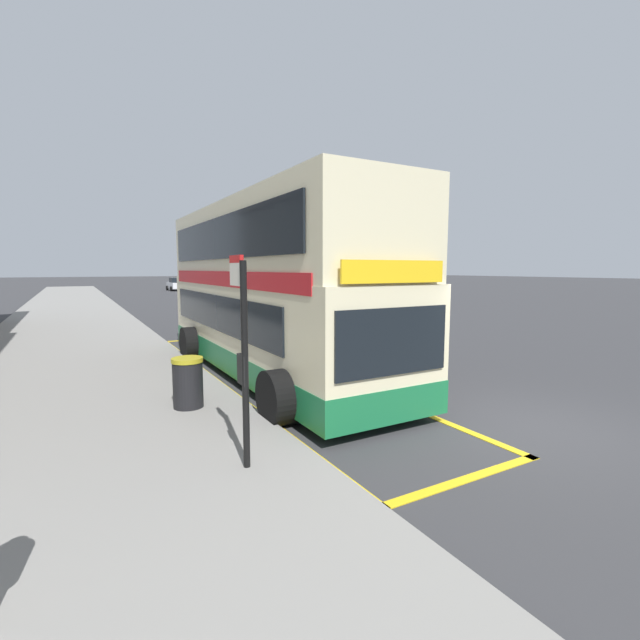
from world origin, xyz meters
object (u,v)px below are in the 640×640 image
(double_decker_bus, at_px, (268,296))
(bus_stop_sign, at_px, (243,345))
(parked_car_teal_across, at_px, (258,302))
(parked_car_white_kerbside, at_px, (177,284))
(litter_bin, at_px, (188,382))

(double_decker_bus, bearing_deg, bus_stop_sign, -116.12)
(double_decker_bus, bearing_deg, parked_car_teal_across, 69.52)
(bus_stop_sign, bearing_deg, parked_car_white_kerbside, 79.40)
(parked_car_teal_across, distance_m, litter_bin, 17.65)
(parked_car_teal_across, distance_m, parked_car_white_kerbside, 33.02)
(parked_car_teal_across, xyz_separation_m, litter_bin, (-7.70, -15.88, -0.18))
(parked_car_teal_across, relative_size, litter_bin, 4.40)
(parked_car_white_kerbside, bearing_deg, double_decker_bus, 80.81)
(parked_car_white_kerbside, bearing_deg, litter_bin, 78.21)
(parked_car_white_kerbside, distance_m, litter_bin, 49.81)
(bus_stop_sign, relative_size, parked_car_white_kerbside, 0.67)
(parked_car_white_kerbside, xyz_separation_m, litter_bin, (-9.77, -48.84, -0.18))
(double_decker_bus, height_order, parked_car_teal_across, double_decker_bus)
(bus_stop_sign, bearing_deg, double_decker_bus, 63.88)
(double_decker_bus, distance_m, bus_stop_sign, 5.81)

